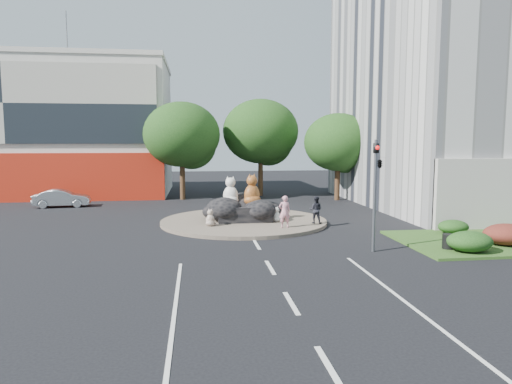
# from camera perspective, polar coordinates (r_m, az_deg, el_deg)

# --- Properties ---
(ground) EXTENTS (120.00, 120.00, 0.00)m
(ground) POSITION_cam_1_polar(r_m,az_deg,el_deg) (18.09, 1.79, -9.44)
(ground) COLOR black
(ground) RESTS_ON ground
(roundabout_island) EXTENTS (10.00, 10.00, 0.20)m
(roundabout_island) POSITION_cam_1_polar(r_m,az_deg,el_deg) (27.75, -1.53, -3.68)
(roundabout_island) COLOR brown
(roundabout_island) RESTS_ON ground
(rock_plinth) EXTENTS (3.20, 2.60, 0.90)m
(rock_plinth) POSITION_cam_1_polar(r_m,az_deg,el_deg) (27.66, -1.54, -2.56)
(rock_plinth) COLOR black
(rock_plinth) RESTS_ON roundabout_island
(shophouse_block) EXTENTS (25.20, 12.30, 17.40)m
(shophouse_block) POSITION_cam_1_polar(r_m,az_deg,el_deg) (47.60, -26.29, 7.18)
(shophouse_block) COLOR beige
(shophouse_block) RESTS_ON ground
(grass_verge) EXTENTS (10.00, 6.00, 0.12)m
(grass_verge) POSITION_cam_1_polar(r_m,az_deg,el_deg) (25.50, 28.38, -5.42)
(grass_verge) COLOR #244416
(grass_verge) RESTS_ON ground
(tree_left) EXTENTS (6.46, 6.46, 8.27)m
(tree_left) POSITION_cam_1_polar(r_m,az_deg,el_deg) (39.27, -9.16, 6.71)
(tree_left) COLOR #382314
(tree_left) RESTS_ON ground
(tree_mid) EXTENTS (6.84, 6.84, 8.76)m
(tree_mid) POSITION_cam_1_polar(r_m,az_deg,el_deg) (41.67, 0.66, 7.18)
(tree_mid) COLOR #382314
(tree_mid) RESTS_ON ground
(tree_right) EXTENTS (5.70, 5.70, 7.30)m
(tree_right) POSITION_cam_1_polar(r_m,az_deg,el_deg) (39.10, 10.28, 5.78)
(tree_right) COLOR #382314
(tree_right) RESTS_ON ground
(hedge_near_green) EXTENTS (2.00, 1.60, 0.90)m
(hedge_near_green) POSITION_cam_1_polar(r_m,az_deg,el_deg) (22.11, 25.15, -5.61)
(hedge_near_green) COLOR #143510
(hedge_near_green) RESTS_ON grass_verge
(hedge_red) EXTENTS (2.20, 1.76, 0.99)m
(hedge_red) POSITION_cam_1_polar(r_m,az_deg,el_deg) (24.32, 28.87, -4.66)
(hedge_red) COLOR #541716
(hedge_red) RESTS_ON grass_verge
(hedge_back_green) EXTENTS (1.60, 1.28, 0.72)m
(hedge_back_green) POSITION_cam_1_polar(r_m,az_deg,el_deg) (26.08, 23.43, -4.00)
(hedge_back_green) COLOR #143510
(hedge_back_green) RESTS_ON grass_verge
(traffic_light) EXTENTS (0.44, 1.24, 5.00)m
(traffic_light) POSITION_cam_1_polar(r_m,az_deg,el_deg) (20.79, 14.93, 2.54)
(traffic_light) COLOR #595B60
(traffic_light) RESTS_ON ground
(street_lamp) EXTENTS (2.34, 0.22, 8.06)m
(street_lamp) POSITION_cam_1_polar(r_m,az_deg,el_deg) (29.64, 24.46, 5.05)
(street_lamp) COLOR #595B60
(street_lamp) RESTS_ON ground
(cat_white) EXTENTS (1.29, 1.20, 1.76)m
(cat_white) POSITION_cam_1_polar(r_m,az_deg,el_deg) (27.47, -3.20, 0.17)
(cat_white) COLOR silver
(cat_white) RESTS_ON rock_plinth
(cat_tabby) EXTENTS (1.50, 1.46, 1.91)m
(cat_tabby) POSITION_cam_1_polar(r_m,az_deg,el_deg) (27.35, -0.51, 0.31)
(cat_tabby) COLOR #A45822
(cat_tabby) RESTS_ON rock_plinth
(kitten_calico) EXTENTS (0.77, 0.74, 0.98)m
(kitten_calico) POSITION_cam_1_polar(r_m,az_deg,el_deg) (25.76, -5.75, -3.16)
(kitten_calico) COLOR white
(kitten_calico) RESTS_ON roundabout_island
(kitten_white) EXTENTS (0.72, 0.71, 0.91)m
(kitten_white) POSITION_cam_1_polar(r_m,az_deg,el_deg) (27.02, 2.60, -2.77)
(kitten_white) COLOR beige
(kitten_white) RESTS_ON roundabout_island
(pedestrian_pink) EXTENTS (0.65, 0.43, 1.77)m
(pedestrian_pink) POSITION_cam_1_polar(r_m,az_deg,el_deg) (25.15, 3.59, -2.45)
(pedestrian_pink) COLOR #D18797
(pedestrian_pink) RESTS_ON roundabout_island
(pedestrian_dark) EXTENTS (0.94, 0.85, 1.59)m
(pedestrian_dark) POSITION_cam_1_polar(r_m,az_deg,el_deg) (26.61, 7.46, -2.21)
(pedestrian_dark) COLOR black
(pedestrian_dark) RESTS_ON roundabout_island
(parked_car) EXTENTS (4.18, 1.83, 1.33)m
(parked_car) POSITION_cam_1_polar(r_m,az_deg,el_deg) (37.40, -23.09, -0.73)
(parked_car) COLOR #AEB2B7
(parked_car) RESTS_ON ground
(litter_bin) EXTENTS (0.66, 0.66, 0.66)m
(litter_bin) POSITION_cam_1_polar(r_m,az_deg,el_deg) (22.35, 22.92, -5.70)
(litter_bin) COLOR black
(litter_bin) RESTS_ON grass_verge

